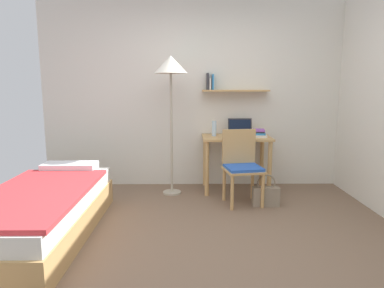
# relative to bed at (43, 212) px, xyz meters

# --- Properties ---
(ground_plane) EXTENTS (5.28, 5.28, 0.00)m
(ground_plane) POSITION_rel_bed_xyz_m (1.53, -0.24, -0.24)
(ground_plane) COLOR brown
(wall_back) EXTENTS (4.40, 0.27, 2.60)m
(wall_back) POSITION_rel_bed_xyz_m (1.53, 1.79, 1.06)
(wall_back) COLOR silver
(wall_back) RESTS_ON ground_plane
(bed) EXTENTS (0.89, 2.05, 0.54)m
(bed) POSITION_rel_bed_xyz_m (0.00, 0.00, 0.00)
(bed) COLOR tan
(bed) RESTS_ON ground_plane
(desk) EXTENTS (0.92, 0.58, 0.75)m
(desk) POSITION_rel_bed_xyz_m (2.04, 1.46, 0.36)
(desk) COLOR tan
(desk) RESTS_ON ground_plane
(desk_chair) EXTENTS (0.51, 0.49, 0.90)m
(desk_chair) POSITION_rel_bed_xyz_m (2.04, 0.95, 0.25)
(desk_chair) COLOR tan
(desk_chair) RESTS_ON ground_plane
(standing_lamp) EXTENTS (0.43, 0.43, 1.81)m
(standing_lamp) POSITION_rel_bed_xyz_m (1.16, 1.32, 1.37)
(standing_lamp) COLOR #B2A893
(standing_lamp) RESTS_ON ground_plane
(laptop) EXTENTS (0.33, 0.24, 0.23)m
(laptop) POSITION_rel_bed_xyz_m (2.10, 1.55, 0.57)
(laptop) COLOR black
(laptop) RESTS_ON desk
(water_bottle) EXTENTS (0.06, 0.06, 0.21)m
(water_bottle) POSITION_rel_bed_xyz_m (1.74, 1.50, 0.62)
(water_bottle) COLOR silver
(water_bottle) RESTS_ON desk
(book_stack) EXTENTS (0.19, 0.23, 0.10)m
(book_stack) POSITION_rel_bed_xyz_m (2.33, 1.41, 0.56)
(book_stack) COLOR silver
(book_stack) RESTS_ON desk
(handbag) EXTENTS (0.32, 0.11, 0.39)m
(handbag) POSITION_rel_bed_xyz_m (2.32, 0.82, -0.11)
(handbag) COLOR gray
(handbag) RESTS_ON ground_plane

